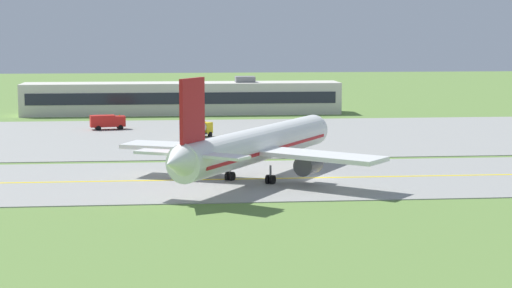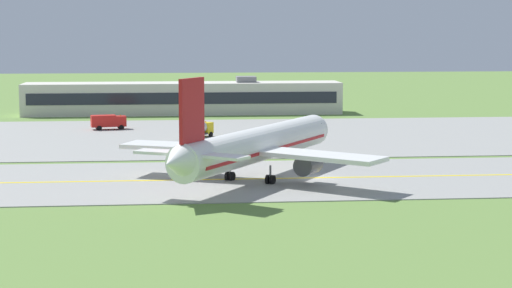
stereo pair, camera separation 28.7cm
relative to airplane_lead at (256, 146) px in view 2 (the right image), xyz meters
name	(u,v)px [view 2 (the right image)]	position (x,y,z in m)	size (l,w,h in m)	color
ground_plane	(316,179)	(7.17, 0.76, -4.13)	(500.00, 500.00, 0.00)	olive
taxiway_strip	(316,178)	(7.17, 0.76, -4.08)	(240.00, 28.00, 0.10)	gray
apron_pad	(334,135)	(17.17, 42.76, -4.08)	(140.00, 52.00, 0.10)	gray
taxiway_centreline	(316,178)	(7.17, 0.76, -4.03)	(220.00, 0.60, 0.01)	yellow
airplane_lead	(256,146)	(0.00, 0.00, 0.00)	(29.58, 35.47, 12.70)	white
service_truck_baggage	(108,121)	(-20.69, 54.09, -2.60)	(6.28, 3.22, 2.60)	red
service_truck_fuel	(198,129)	(-5.39, 40.72, -2.60)	(5.15, 6.08, 2.65)	yellow
terminal_building	(184,98)	(-7.12, 81.94, -0.87)	(64.97, 9.16, 7.69)	beige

